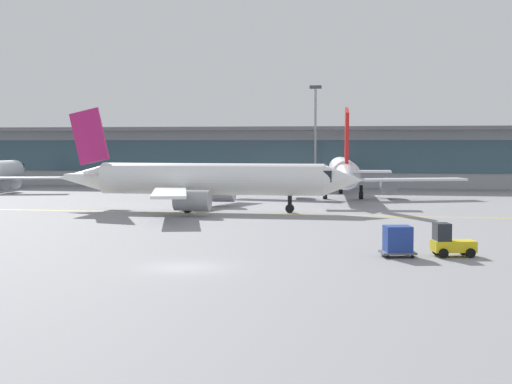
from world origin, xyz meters
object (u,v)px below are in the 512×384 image
Objects in this scene: gate_airplane_1 at (343,172)px; cargo_dolly_lead at (398,240)px; taxiing_regional_jet at (207,180)px; baggage_tug at (450,242)px; apron_light_mast_1 at (315,133)px.

gate_airplane_1 is 50.18m from cargo_dolly_lead.
taxiing_regional_jet is 11.39× the size of baggage_tug.
baggage_tug is (9.91, -48.89, -2.41)m from gate_airplane_1.
taxiing_regional_jet is 34.57m from cargo_dolly_lead.
taxiing_regional_jet reaches higher than baggage_tug.
gate_airplane_1 is 2.13× the size of apron_light_mast_1.
taxiing_regional_jet is 35.85m from baggage_tug.
baggage_tug reaches higher than cargo_dolly_lead.
cargo_dolly_lead is at bearing -55.76° from taxiing_regional_jet.
apron_light_mast_1 reaches higher than taxiing_regional_jet.
baggage_tug is at bearing -77.06° from apron_light_mast_1.
cargo_dolly_lead is at bearing -79.85° from apron_light_mast_1.
gate_airplane_1 is 13.75× the size of cargo_dolly_lead.
gate_airplane_1 is 11.64× the size of baggage_tug.
apron_light_mast_1 is (-5.30, 17.27, 5.22)m from gate_airplane_1.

